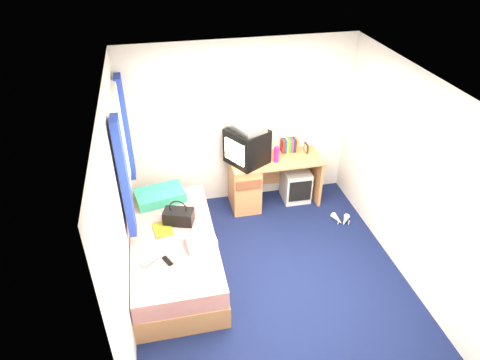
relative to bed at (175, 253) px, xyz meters
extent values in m
plane|color=#0C1438|center=(1.10, -0.31, -0.27)|extent=(3.40, 3.40, 0.00)
plane|color=white|center=(1.10, -0.31, 2.13)|extent=(3.40, 3.40, 0.00)
plane|color=silver|center=(1.10, 1.39, 0.93)|extent=(3.20, 0.00, 3.20)
plane|color=silver|center=(1.10, -2.01, 0.93)|extent=(3.20, 0.00, 3.20)
plane|color=silver|center=(-0.50, -0.31, 0.93)|extent=(0.00, 3.40, 3.40)
plane|color=silver|center=(2.70, -0.31, 0.93)|extent=(0.00, 3.40, 3.40)
cube|color=tan|center=(0.00, 0.00, -0.12)|extent=(1.00, 2.00, 0.30)
cube|color=brown|center=(0.50, -0.40, -0.11)|extent=(0.02, 0.70, 0.18)
cube|color=silver|center=(0.00, 0.00, 0.15)|extent=(0.98, 1.98, 0.24)
cube|color=#177499|center=(-0.10, 0.76, 0.34)|extent=(0.68, 0.50, 0.13)
cube|color=tan|center=(1.56, 1.11, 0.47)|extent=(1.30, 0.55, 0.03)
cube|color=tan|center=(1.11, 1.11, 0.09)|extent=(0.40, 0.52, 0.72)
cube|color=tan|center=(2.19, 1.11, 0.09)|extent=(0.04, 0.52, 0.72)
cube|color=tan|center=(1.81, 1.36, 0.18)|extent=(0.78, 0.03, 0.55)
cube|color=silver|center=(1.91, 1.14, -0.02)|extent=(0.40, 0.40, 0.49)
cube|color=black|center=(1.15, 1.13, 0.73)|extent=(0.65, 0.66, 0.50)
cube|color=#DCBE8B|center=(0.95, 1.01, 0.73)|extent=(0.21, 0.33, 0.31)
cube|color=#B4B4B7|center=(1.15, 1.13, 1.02)|extent=(0.50, 0.56, 0.09)
cube|color=maroon|center=(1.71, 1.29, 0.58)|extent=(0.03, 0.13, 0.20)
cube|color=navy|center=(1.75, 1.29, 0.58)|extent=(0.03, 0.13, 0.20)
cube|color=gold|center=(1.78, 1.29, 0.58)|extent=(0.03, 0.13, 0.20)
cube|color=#337F33|center=(1.82, 1.29, 0.58)|extent=(0.03, 0.13, 0.20)
cube|color=#7F337F|center=(1.85, 1.29, 0.58)|extent=(0.03, 0.13, 0.20)
cube|color=#262626|center=(1.89, 1.29, 0.58)|extent=(0.03, 0.13, 0.20)
cube|color=#B26633|center=(1.92, 1.29, 0.58)|extent=(0.03, 0.13, 0.20)
cube|color=#321B10|center=(2.05, 1.21, 0.55)|extent=(0.03, 0.12, 0.14)
cylinder|color=#C11B75|center=(1.55, 1.05, 0.59)|extent=(0.07, 0.07, 0.22)
cylinder|color=silver|center=(1.44, 1.17, 0.57)|extent=(0.05, 0.05, 0.17)
cube|color=black|center=(0.10, 0.24, 0.36)|extent=(0.40, 0.30, 0.18)
torus|color=black|center=(0.10, 0.24, 0.49)|extent=(0.21, 0.08, 0.22)
cube|color=white|center=(0.31, -0.22, 0.33)|extent=(0.35, 0.30, 0.11)
cube|color=yellow|center=(-0.11, 0.14, 0.28)|extent=(0.25, 0.31, 0.01)
cylinder|color=white|center=(-0.27, -0.39, 0.31)|extent=(0.20, 0.18, 0.07)
cube|color=yellow|center=(0.04, -0.44, 0.28)|extent=(0.23, 0.12, 0.01)
cube|color=black|center=(-0.09, -0.41, 0.28)|extent=(0.12, 0.17, 0.02)
cube|color=silver|center=(-0.48, 0.59, 1.18)|extent=(0.02, 0.90, 1.10)
cube|color=white|center=(-0.47, 0.59, 1.77)|extent=(0.06, 1.06, 0.08)
cube|color=white|center=(-0.47, 0.59, 0.59)|extent=(0.06, 1.06, 0.08)
cube|color=navy|center=(-0.43, 0.00, 1.13)|extent=(0.08, 0.24, 1.40)
cube|color=navy|center=(-0.43, 1.18, 1.13)|extent=(0.08, 0.24, 1.40)
cone|color=beige|center=(2.32, 0.46, -0.23)|extent=(0.13, 0.23, 0.09)
cone|color=beige|center=(2.42, 0.41, -0.23)|extent=(0.20, 0.23, 0.09)
camera|label=1|loc=(-0.03, -3.90, 3.58)|focal=32.00mm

